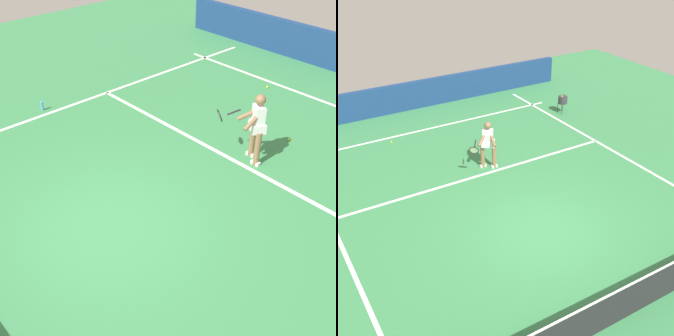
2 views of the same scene
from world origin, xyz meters
The scene contains 7 objects.
ground_plane centered at (0.00, 0.00, 0.00)m, with size 25.49×25.49×0.00m, color #38844C.
baseline_marking centered at (0.00, -7.30, 0.00)m, with size 10.07×0.10×0.01m, color white.
service_line_marking centered at (0.00, -3.31, 0.00)m, with size 9.07×0.10×0.01m, color white.
tennis_player centered at (-0.37, -3.61, 0.85)m, with size 1.09×0.76×1.55m.
tennis_ball_near centered at (1.68, -6.89, 0.03)m, with size 0.07×0.07×0.07m, color #D1E533.
tennis_ball_mid centered at (-0.45, -4.89, 0.03)m, with size 0.07×0.07×0.07m, color #D1E533.
water_bottle centered at (4.80, -1.44, 0.12)m, with size 0.07×0.07×0.24m, color #4C9EE5.
Camera 1 is at (-5.07, 3.17, 5.34)m, focal length 47.45 mm.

